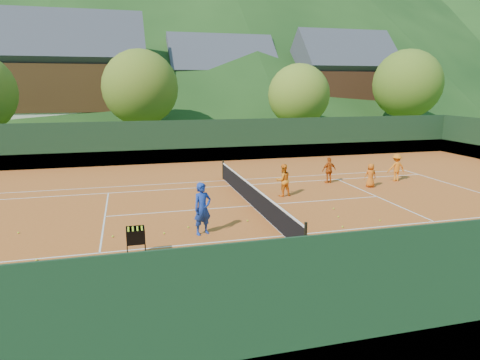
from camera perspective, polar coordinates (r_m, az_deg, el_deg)
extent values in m
plane|color=#2C4C17|center=(19.44, 1.63, -3.51)|extent=(400.00, 400.00, 0.00)
cube|color=#B2521C|center=(19.44, 1.63, -3.48)|extent=(40.00, 24.00, 0.02)
imported|color=navy|center=(15.59, -5.03, -3.83)|extent=(0.82, 0.68, 1.93)
imported|color=orange|center=(21.07, 5.76, -0.02)|extent=(0.86, 0.71, 1.60)
imported|color=#CA5311|center=(24.31, 11.79, 1.29)|extent=(0.89, 0.45, 1.46)
imported|color=#D05C12|center=(23.88, 17.01, 0.60)|extent=(0.68, 0.49, 1.29)
imported|color=orange|center=(25.90, 20.12, 1.58)|extent=(1.04, 0.64, 1.56)
sphere|color=#B8DF25|center=(16.95, 13.53, -6.08)|extent=(0.07, 0.07, 0.07)
sphere|color=#B8DF25|center=(14.89, 10.10, -8.56)|extent=(0.07, 0.07, 0.07)
sphere|color=#B8DF25|center=(14.91, -25.50, -9.59)|extent=(0.07, 0.07, 0.07)
sphere|color=#B8DF25|center=(18.14, 18.16, -5.14)|extent=(0.07, 0.07, 0.07)
sphere|color=#B8DF25|center=(19.32, 12.38, -3.74)|extent=(0.07, 0.07, 0.07)
sphere|color=#B8DF25|center=(16.14, -16.61, -7.22)|extent=(0.07, 0.07, 0.07)
sphere|color=#B8DF25|center=(16.04, -10.09, -7.00)|extent=(0.07, 0.07, 0.07)
sphere|color=#B8DF25|center=(16.93, 4.76, -5.80)|extent=(0.07, 0.07, 0.07)
sphere|color=#B8DF25|center=(16.56, -6.92, -6.27)|extent=(0.07, 0.07, 0.07)
sphere|color=#B8DF25|center=(15.83, 6.23, -7.14)|extent=(0.07, 0.07, 0.07)
sphere|color=#B8DF25|center=(12.53, 24.22, -13.67)|extent=(0.07, 0.07, 0.07)
sphere|color=#B8DF25|center=(17.84, -27.45, -6.25)|extent=(0.07, 0.07, 0.07)
sphere|color=#B8DF25|center=(11.21, -22.93, -16.76)|extent=(0.07, 0.07, 0.07)
sphere|color=#B8DF25|center=(16.78, -13.53, -6.28)|extent=(0.07, 0.07, 0.07)
sphere|color=#B8DF25|center=(13.18, -20.69, -12.06)|extent=(0.07, 0.07, 0.07)
sphere|color=#B8DF25|center=(16.07, 16.33, -7.28)|extent=(0.07, 0.07, 0.07)
sphere|color=#B8DF25|center=(18.18, 12.98, -4.79)|extent=(0.07, 0.07, 0.07)
sphere|color=#B8DF25|center=(17.22, 1.00, -5.44)|extent=(0.07, 0.07, 0.07)
sphere|color=#B8DF25|center=(13.80, -23.47, -11.16)|extent=(0.07, 0.07, 0.07)
sphere|color=#B8DF25|center=(11.48, -14.24, -15.39)|extent=(0.07, 0.07, 0.07)
sphere|color=#B8DF25|center=(13.25, 17.85, -11.70)|extent=(0.07, 0.07, 0.07)
sphere|color=#B8DF25|center=(12.87, 1.03, -11.81)|extent=(0.07, 0.07, 0.07)
cube|color=white|center=(25.40, 28.30, -1.15)|extent=(0.06, 10.97, 0.00)
cube|color=white|center=(14.53, 7.85, -9.14)|extent=(23.77, 0.06, 0.00)
cube|color=silver|center=(24.58, -1.99, -0.06)|extent=(23.77, 0.06, 0.00)
cube|color=white|center=(15.72, 5.92, -7.40)|extent=(23.77, 0.06, 0.00)
cube|color=white|center=(23.28, -1.23, -0.77)|extent=(23.77, 0.06, 0.00)
cube|color=silver|center=(18.72, -17.57, -4.66)|extent=(0.06, 8.23, 0.00)
cube|color=white|center=(22.06, 17.80, -2.12)|extent=(0.06, 8.23, 0.00)
cube|color=white|center=(19.43, 1.64, -3.45)|extent=(12.80, 0.06, 0.00)
cube|color=white|center=(19.43, 1.64, -3.45)|extent=(0.06, 10.97, 0.00)
cube|color=black|center=(19.31, 1.64, -2.17)|extent=(0.03, 11.97, 0.90)
cube|color=white|center=(19.20, 1.65, -0.81)|extent=(0.05, 11.97, 0.06)
cylinder|color=black|center=(13.91, 8.71, -7.76)|extent=(0.10, 0.10, 1.10)
cylinder|color=black|center=(24.95, -2.25, 1.41)|extent=(0.10, 0.10, 1.10)
cube|color=black|center=(30.63, -4.74, 5.23)|extent=(40.00, 0.05, 3.00)
cube|color=#185422|center=(30.77, -4.71, 3.38)|extent=(40.40, 0.05, 1.00)
cube|color=black|center=(8.83, 25.12, -14.45)|extent=(40.00, 0.05, 3.00)
cube|color=#1A5D24|center=(9.30, 24.52, -19.98)|extent=(40.40, 0.05, 1.00)
cylinder|color=black|center=(13.72, -14.78, -9.57)|extent=(0.02, 0.02, 0.55)
cylinder|color=black|center=(13.72, -12.45, -9.43)|extent=(0.02, 0.02, 0.55)
cylinder|color=black|center=(14.23, -14.79, -8.75)|extent=(0.02, 0.02, 0.55)
cylinder|color=black|center=(14.24, -12.56, -8.63)|extent=(0.02, 0.02, 0.55)
cube|color=black|center=(13.88, -13.70, -8.03)|extent=(0.55, 0.55, 0.02)
cube|color=black|center=(13.54, -13.72, -7.54)|extent=(0.55, 0.02, 0.45)
cube|color=black|center=(14.06, -13.78, -6.79)|extent=(0.55, 0.02, 0.45)
cube|color=black|center=(13.80, -14.90, -7.22)|extent=(0.02, 0.55, 0.45)
cube|color=black|center=(13.81, -12.60, -7.09)|extent=(0.02, 0.55, 0.45)
sphere|color=#CCE526|center=(13.55, -14.64, -6.73)|extent=(0.07, 0.07, 0.07)
sphere|color=#CCE526|center=(13.68, -14.65, -6.54)|extent=(0.07, 0.07, 0.07)
sphere|color=#CCE526|center=(13.81, -14.65, -6.36)|extent=(0.07, 0.07, 0.07)
sphere|color=#CCE526|center=(13.93, -14.66, -6.18)|extent=(0.07, 0.07, 0.07)
sphere|color=#CCE526|center=(13.55, -14.06, -6.69)|extent=(0.07, 0.07, 0.07)
sphere|color=#CCE526|center=(13.68, -14.07, -6.51)|extent=(0.07, 0.07, 0.07)
sphere|color=#CCE526|center=(13.80, -14.08, -6.33)|extent=(0.07, 0.07, 0.07)
sphere|color=#CCE526|center=(13.93, -14.09, -6.15)|extent=(0.07, 0.07, 0.07)
sphere|color=#CCE526|center=(13.55, -13.48, -6.66)|extent=(0.07, 0.07, 0.07)
sphere|color=#CCE526|center=(13.68, -13.50, -6.48)|extent=(0.07, 0.07, 0.07)
sphere|color=#CCE526|center=(13.81, -13.51, -6.30)|extent=(0.07, 0.07, 0.07)
sphere|color=#CCE526|center=(13.94, -13.53, -6.12)|extent=(0.07, 0.07, 0.07)
sphere|color=#CCE526|center=(13.55, -12.90, -6.63)|extent=(0.07, 0.07, 0.07)
sphere|color=#CCE526|center=(13.68, -12.92, -6.45)|extent=(0.07, 0.07, 0.07)
sphere|color=#CCE526|center=(13.81, -12.94, -6.27)|extent=(0.07, 0.07, 0.07)
sphere|color=#CCE526|center=(13.94, -12.97, -6.09)|extent=(0.07, 0.07, 0.07)
cube|color=beige|center=(48.30, -20.51, 7.02)|extent=(12.00, 9.00, 2.88)
cube|color=#38210F|center=(48.15, -20.85, 11.38)|extent=(12.24, 9.18, 4.48)
cube|color=#3D3D44|center=(48.22, -21.12, 14.75)|extent=(13.80, 9.93, 9.93)
cube|color=beige|center=(53.29, -2.56, 8.03)|extent=(11.00, 8.00, 2.52)
cube|color=#361D0E|center=(53.14, -2.60, 11.49)|extent=(11.22, 8.16, 3.92)
cube|color=#414149|center=(53.17, -2.62, 14.25)|extent=(12.65, 8.82, 8.82)
cube|color=beige|center=(54.34, 13.10, 7.90)|extent=(10.00, 8.00, 2.70)
cube|color=#351A0E|center=(54.20, 13.28, 11.54)|extent=(10.20, 8.16, 4.20)
cube|color=#3E3E46|center=(54.24, 13.42, 14.39)|extent=(11.50, 8.82, 8.82)
cylinder|color=#402919|center=(38.14, -12.86, 6.26)|extent=(0.36, 0.36, 2.88)
sphere|color=#496B1C|center=(37.94, -13.14, 11.91)|extent=(6.40, 6.40, 6.40)
cylinder|color=#3D2618|center=(40.18, 7.70, 6.50)|extent=(0.36, 0.36, 2.52)
sphere|color=#507920|center=(39.98, 7.84, 11.19)|extent=(5.60, 5.60, 5.60)
cylinder|color=#3F2719|center=(46.89, 21.02, 6.96)|extent=(0.36, 0.36, 3.06)
sphere|color=#416A1C|center=(46.74, 21.40, 11.83)|extent=(6.80, 6.80, 6.80)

